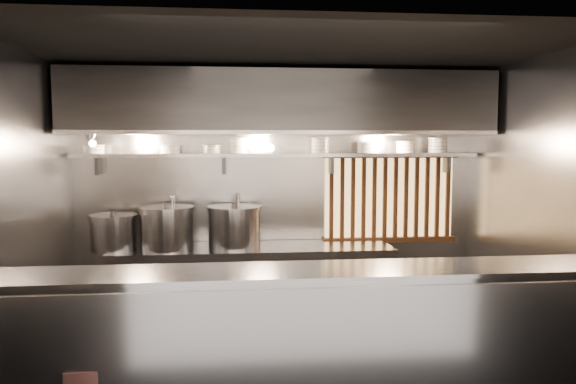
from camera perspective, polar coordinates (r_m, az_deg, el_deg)
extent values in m
plane|color=black|center=(5.28, 0.37, -17.48)|extent=(4.50, 4.50, 0.00)
plane|color=black|center=(4.93, 0.39, 14.12)|extent=(4.50, 4.50, 0.00)
plane|color=gray|center=(6.39, -1.09, -0.48)|extent=(4.50, 0.00, 4.50)
plane|color=gray|center=(5.18, -25.25, -2.36)|extent=(0.00, 3.00, 3.00)
plane|color=gray|center=(5.62, 23.84, -1.74)|extent=(0.00, 3.00, 3.00)
cube|color=#9A9A9F|center=(4.20, 1.84, -15.54)|extent=(4.50, 0.50, 1.10)
cube|color=#939399|center=(3.96, 2.37, -16.87)|extent=(4.50, 0.02, 1.01)
cube|color=#9A9A9F|center=(4.03, 1.87, -8.02)|extent=(4.50, 0.56, 0.03)
cube|color=#9A9A9F|center=(6.18, -3.59, -9.65)|extent=(3.00, 0.70, 0.90)
cube|color=#9A9A9F|center=(6.19, -0.96, 3.78)|extent=(4.40, 0.34, 0.04)
cube|color=#2D2D30|center=(5.98, -0.78, 8.95)|extent=(4.40, 0.80, 0.65)
cube|color=#9A9A9F|center=(5.57, -0.41, 6.08)|extent=(4.40, 0.03, 0.04)
cube|color=#FFC472|center=(6.61, 10.22, -0.55)|extent=(1.50, 0.02, 0.92)
cube|color=brown|center=(6.53, 10.41, 3.68)|extent=(1.56, 0.06, 0.06)
cube|color=brown|center=(6.63, 10.27, -4.81)|extent=(1.56, 0.06, 0.06)
cube|color=brown|center=(6.41, 4.43, -0.67)|extent=(0.04, 0.04, 0.92)
cube|color=brown|center=(6.43, 5.52, -0.65)|extent=(0.04, 0.04, 0.92)
cube|color=brown|center=(6.46, 6.61, -0.64)|extent=(0.04, 0.04, 0.92)
cube|color=brown|center=(6.49, 7.69, -0.63)|extent=(0.04, 0.04, 0.92)
cube|color=brown|center=(6.52, 8.76, -0.61)|extent=(0.04, 0.04, 0.92)
cube|color=brown|center=(6.55, 9.82, -0.60)|extent=(0.04, 0.04, 0.92)
cube|color=brown|center=(6.58, 10.86, -0.59)|extent=(0.04, 0.04, 0.92)
cube|color=brown|center=(6.62, 11.90, -0.57)|extent=(0.04, 0.04, 0.92)
cube|color=brown|center=(6.66, 12.92, -0.56)|extent=(0.04, 0.04, 0.92)
cube|color=brown|center=(6.70, 13.94, -0.55)|extent=(0.04, 0.04, 0.92)
cube|color=brown|center=(6.74, 14.94, -0.53)|extent=(0.04, 0.04, 0.92)
cube|color=brown|center=(6.79, 15.92, -0.52)|extent=(0.05, 0.04, 0.92)
cylinder|color=silver|center=(6.38, -11.41, -2.50)|extent=(0.03, 0.03, 0.48)
sphere|color=silver|center=(6.35, -11.45, -0.36)|extent=(0.04, 0.04, 0.04)
cylinder|color=silver|center=(6.22, -11.56, -0.47)|extent=(0.03, 0.26, 0.03)
sphere|color=silver|center=(6.09, -11.68, -0.60)|extent=(0.04, 0.04, 0.04)
cylinder|color=silver|center=(6.10, -11.67, -1.25)|extent=(0.03, 0.03, 0.14)
cylinder|color=silver|center=(6.35, -5.10, -2.45)|extent=(0.03, 0.03, 0.48)
sphere|color=silver|center=(6.32, -5.12, -0.30)|extent=(0.04, 0.04, 0.04)
cylinder|color=silver|center=(6.19, -5.10, -0.42)|extent=(0.03, 0.26, 0.03)
sphere|color=silver|center=(6.06, -5.09, -0.54)|extent=(0.04, 0.04, 0.04)
cylinder|color=silver|center=(6.07, -5.08, -1.19)|extent=(0.03, 0.03, 0.14)
cone|color=#9A9A9F|center=(5.85, -19.50, 5.25)|extent=(0.25, 0.27, 0.20)
sphere|color=#FFE0B2|center=(5.83, -19.24, 4.67)|extent=(0.07, 0.07, 0.07)
cylinder|color=#2D2D30|center=(5.95, -19.29, 6.02)|extent=(0.02, 0.22, 0.02)
cylinder|color=#2D2D30|center=(6.06, -1.81, 5.26)|extent=(0.01, 0.01, 0.12)
sphere|color=#FFE0B2|center=(6.06, -1.81, 4.50)|extent=(0.09, 0.09, 0.09)
cylinder|color=#9A9A9F|center=(6.15, -17.28, -4.06)|extent=(0.60, 0.60, 0.34)
cylinder|color=#9A9A9F|center=(6.12, -17.33, -2.35)|extent=(0.64, 0.64, 0.03)
cylinder|color=#2D2D30|center=(6.12, -17.34, -2.02)|extent=(0.06, 0.06, 0.04)
cylinder|color=#9A9A9F|center=(6.03, -12.23, -3.73)|extent=(0.71, 0.71, 0.42)
cylinder|color=#9A9A9F|center=(6.00, -12.27, -1.60)|extent=(0.75, 0.75, 0.03)
cylinder|color=#2D2D30|center=(6.00, -12.28, -1.27)|extent=(0.06, 0.06, 0.04)
cylinder|color=#9A9A9F|center=(6.06, -5.45, -3.65)|extent=(0.72, 0.72, 0.41)
cylinder|color=#9A9A9F|center=(6.03, -5.47, -1.58)|extent=(0.76, 0.76, 0.03)
cylinder|color=#2D2D30|center=(6.02, -5.47, -1.25)|extent=(0.06, 0.06, 0.04)
cylinder|color=silver|center=(6.33, -19.14, 3.88)|extent=(0.22, 0.22, 0.03)
cylinder|color=silver|center=(6.33, -19.15, 4.23)|extent=(0.22, 0.22, 0.03)
cylinder|color=silver|center=(6.33, -19.16, 4.48)|extent=(0.23, 0.23, 0.01)
cylinder|color=silver|center=(6.19, -11.92, 4.04)|extent=(0.22, 0.22, 0.03)
cylinder|color=silver|center=(6.19, -11.93, 4.39)|extent=(0.22, 0.22, 0.03)
cylinder|color=silver|center=(6.19, -11.93, 4.65)|extent=(0.23, 0.23, 0.01)
cylinder|color=silver|center=(6.16, -7.77, 4.10)|extent=(0.19, 0.19, 0.03)
cylinder|color=silver|center=(6.16, -7.77, 4.45)|extent=(0.19, 0.19, 0.03)
cylinder|color=silver|center=(6.16, -7.77, 4.71)|extent=(0.20, 0.20, 0.01)
cylinder|color=silver|center=(6.16, -5.07, 4.12)|extent=(0.20, 0.20, 0.03)
cylinder|color=silver|center=(6.16, -5.07, 4.48)|extent=(0.20, 0.20, 0.03)
cylinder|color=silver|center=(6.16, -5.07, 4.83)|extent=(0.20, 0.20, 0.03)
cylinder|color=silver|center=(6.16, -5.08, 5.18)|extent=(0.20, 0.20, 0.03)
cylinder|color=silver|center=(6.16, -5.08, 5.44)|extent=(0.22, 0.22, 0.01)
cylinder|color=silver|center=(6.24, 3.28, 4.15)|extent=(0.19, 0.19, 0.03)
cylinder|color=silver|center=(6.24, 3.28, 4.50)|extent=(0.19, 0.19, 0.03)
cylinder|color=silver|center=(6.24, 3.28, 4.85)|extent=(0.19, 0.19, 0.03)
cylinder|color=silver|center=(6.24, 3.28, 5.20)|extent=(0.19, 0.19, 0.03)
cylinder|color=silver|center=(6.24, 3.28, 5.45)|extent=(0.21, 0.21, 0.01)
cylinder|color=silver|center=(6.35, 8.00, 4.13)|extent=(0.22, 0.22, 0.03)
cylinder|color=silver|center=(6.35, 8.01, 4.47)|extent=(0.22, 0.22, 0.03)
cylinder|color=silver|center=(6.35, 8.01, 4.81)|extent=(0.22, 0.22, 0.03)
cylinder|color=silver|center=(6.35, 8.01, 5.07)|extent=(0.23, 0.23, 0.01)
cylinder|color=silver|center=(6.47, 11.77, 4.09)|extent=(0.19, 0.19, 0.03)
cylinder|color=silver|center=(6.46, 11.78, 4.42)|extent=(0.19, 0.19, 0.03)
cylinder|color=silver|center=(6.46, 11.78, 4.76)|extent=(0.19, 0.19, 0.03)
cylinder|color=silver|center=(6.46, 11.79, 5.01)|extent=(0.21, 0.21, 0.01)
cylinder|color=silver|center=(6.59, 14.95, 4.04)|extent=(0.21, 0.21, 0.03)
cylinder|color=silver|center=(6.59, 14.96, 4.37)|extent=(0.21, 0.21, 0.03)
cylinder|color=silver|center=(6.59, 14.97, 4.70)|extent=(0.21, 0.21, 0.03)
cylinder|color=silver|center=(6.59, 14.98, 5.03)|extent=(0.21, 0.21, 0.03)
cylinder|color=silver|center=(6.59, 14.98, 5.28)|extent=(0.23, 0.23, 0.01)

